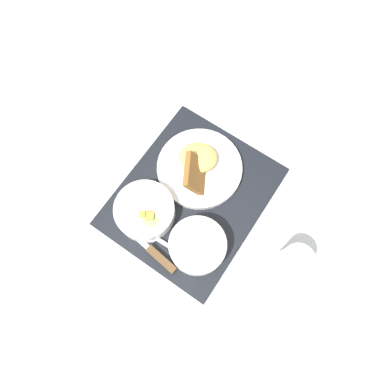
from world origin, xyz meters
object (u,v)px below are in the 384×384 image
(knife, at_px, (158,256))
(spoon, at_px, (156,238))
(glass_water, at_px, (292,262))
(bowl_salad, at_px, (145,211))
(bowl_soup, at_px, (197,246))
(plate_main, at_px, (199,166))

(knife, height_order, spoon, knife)
(glass_water, bearing_deg, knife, 126.36)
(knife, xyz_separation_m, glass_water, (0.18, -0.24, 0.02))
(bowl_salad, height_order, bowl_soup, bowl_soup)
(bowl_salad, relative_size, bowl_soup, 1.09)
(spoon, bearing_deg, bowl_salad, -35.46)
(plate_main, height_order, knife, plate_main)
(bowl_soup, height_order, plate_main, plate_main)
(spoon, relative_size, glass_water, 1.67)
(bowl_salad, relative_size, knife, 0.78)
(bowl_salad, distance_m, bowl_soup, 0.15)
(knife, bearing_deg, spoon, -41.03)
(bowl_soup, distance_m, plate_main, 0.20)
(bowl_salad, relative_size, plate_main, 0.67)
(spoon, bearing_deg, glass_water, -158.91)
(plate_main, distance_m, knife, 0.24)
(knife, height_order, glass_water, glass_water)
(plate_main, xyz_separation_m, glass_water, (-0.05, -0.31, 0.01))
(plate_main, height_order, spoon, plate_main)
(bowl_salad, bearing_deg, bowl_soup, -84.58)
(bowl_salad, xyz_separation_m, knife, (-0.06, -0.09, -0.02))
(spoon, height_order, glass_water, glass_water)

